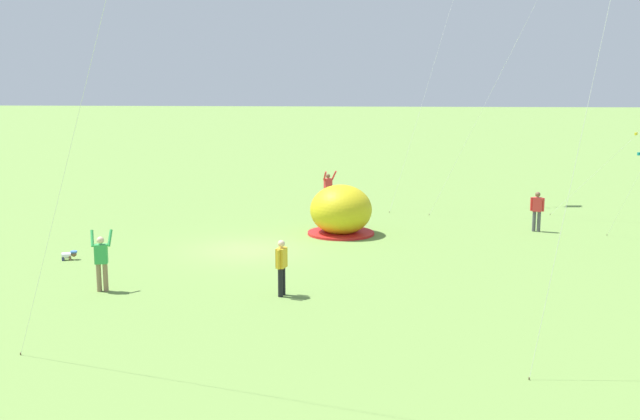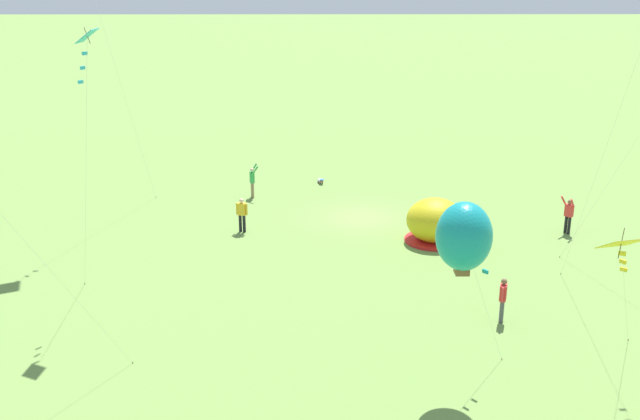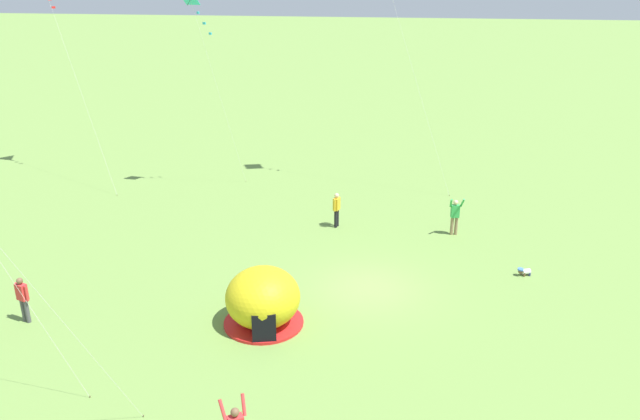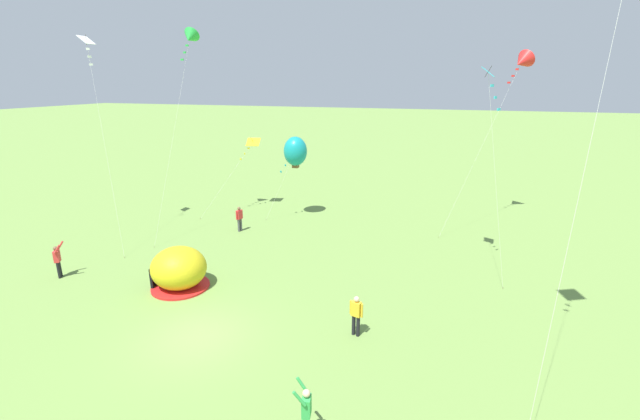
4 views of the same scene
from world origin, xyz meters
TOP-DOWN VIEW (x-y plane):
  - ground_plane at (0.00, 0.00)m, footprint 300.00×300.00m
  - popup_tent at (-3.26, 3.44)m, footprint 2.81×2.81m
  - toddler_crawling at (2.07, -6.14)m, footprint 0.37×0.55m
  - person_with_toddler at (5.90, -3.45)m, footprint 0.55×0.68m
  - person_center_field at (5.97, 2.13)m, footprint 0.57×0.33m
  - person_far_back at (-4.47, 11.77)m, footprint 0.35×0.56m
  - kite_cyan at (10.34, 10.18)m, footprint 2.05×2.43m

SIDE VIEW (x-z plane):
  - ground_plane at x=0.00m, z-range 0.00..0.00m
  - toddler_crawling at x=2.07m, z-range 0.02..0.34m
  - person_center_field at x=5.97m, z-range 0.10..1.82m
  - person_far_back at x=-4.47m, z-range 0.10..1.82m
  - popup_tent at x=-3.26m, z-range -0.05..2.05m
  - person_with_toddler at x=5.90m, z-range 0.05..1.94m
  - kite_cyan at x=10.34m, z-range 4.51..15.01m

